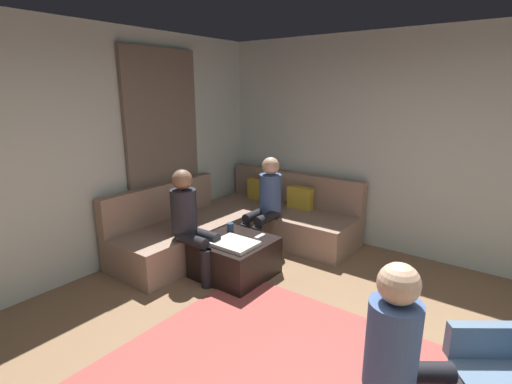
{
  "coord_description": "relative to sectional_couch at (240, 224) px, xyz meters",
  "views": [
    {
      "loc": [
        0.96,
        -1.84,
        2.03
      ],
      "look_at": [
        -1.63,
        1.63,
        0.85
      ],
      "focal_mm": 26.79,
      "sensor_mm": 36.0,
      "label": 1
    }
  ],
  "objects": [
    {
      "name": "folded_blanket",
      "position": [
        0.62,
        -0.85,
        0.16
      ],
      "size": [
        0.44,
        0.36,
        0.04
      ],
      "primitive_type": "cube",
      "color": "white",
      "rests_on": "ottoman"
    },
    {
      "name": "game_remote",
      "position": [
        0.7,
        -0.51,
        0.15
      ],
      "size": [
        0.05,
        0.15,
        0.02
      ],
      "primitive_type": "cube",
      "color": "white",
      "rests_on": "ottoman"
    },
    {
      "name": "wall_left",
      "position": [
        -0.86,
        -1.88,
        1.07
      ],
      "size": [
        0.12,
        6.0,
        2.7
      ],
      "primitive_type": "cube",
      "color": "silver",
      "rests_on": "ground_plane"
    },
    {
      "name": "sectional_couch",
      "position": [
        0.0,
        0.0,
        0.0
      ],
      "size": [
        2.1,
        2.55,
        0.87
      ],
      "color": "#9E7F6B",
      "rests_on": "ground_plane"
    },
    {
      "name": "person_on_couch_side",
      "position": [
        0.15,
        -1.02,
        0.38
      ],
      "size": [
        0.6,
        0.3,
        1.2
      ],
      "rotation": [
        0.0,
        0.0,
        -1.57
      ],
      "color": "black",
      "rests_on": "ground_plane"
    },
    {
      "name": "curtain_panel",
      "position": [
        -0.76,
        -0.58,
        0.97
      ],
      "size": [
        0.06,
        1.1,
        2.5
      ],
      "primitive_type": "cube",
      "color": "#726659",
      "rests_on": "ground_plane"
    },
    {
      "name": "area_rug",
      "position": [
        1.88,
        -1.78,
        -0.27
      ],
      "size": [
        2.6,
        2.2,
        0.01
      ],
      "primitive_type": "cube",
      "color": "#AD4C47",
      "rests_on": "ground_plane"
    },
    {
      "name": "wall_back",
      "position": [
        2.08,
        1.06,
        1.07
      ],
      "size": [
        6.0,
        0.12,
        2.7
      ],
      "primitive_type": "cube",
      "color": "silver",
      "rests_on": "ground_plane"
    },
    {
      "name": "person_on_couch_back",
      "position": [
        0.38,
        0.06,
        0.38
      ],
      "size": [
        0.3,
        0.6,
        1.2
      ],
      "rotation": [
        0.0,
        0.0,
        3.14
      ],
      "color": "black",
      "rests_on": "ground_plane"
    },
    {
      "name": "person_on_armchair",
      "position": [
        2.66,
        -1.83,
        0.36
      ],
      "size": [
        0.58,
        0.51,
        1.18
      ],
      "rotation": [
        0.0,
        0.0,
        5.35
      ],
      "color": "black",
      "rests_on": "ground_plane"
    },
    {
      "name": "ottoman",
      "position": [
        0.52,
        -0.73,
        -0.07
      ],
      "size": [
        0.76,
        0.76,
        0.42
      ],
      "primitive_type": "cube",
      "color": "black",
      "rests_on": "ground_plane"
    },
    {
      "name": "coffee_mug",
      "position": [
        0.3,
        -0.55,
        0.19
      ],
      "size": [
        0.08,
        0.08,
        0.1
      ],
      "primitive_type": "cylinder",
      "color": "#334C72",
      "rests_on": "ottoman"
    }
  ]
}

